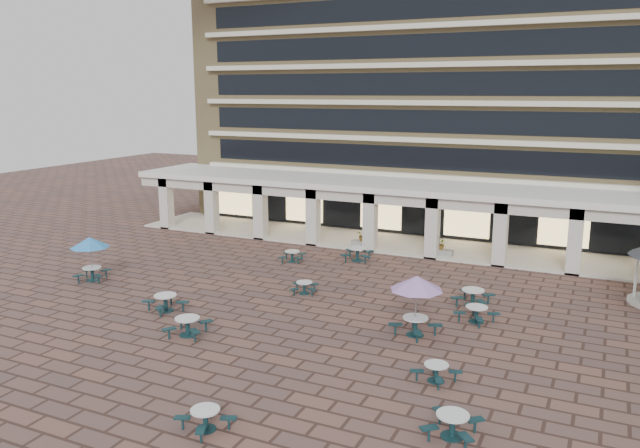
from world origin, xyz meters
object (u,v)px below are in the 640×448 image
at_px(picnic_table_0, 166,301).
at_px(planter_left, 363,240).
at_px(picnic_table_2, 452,423).
at_px(planter_right, 441,250).
at_px(picnic_table_1, 205,417).

xyz_separation_m(picnic_table_0, planter_left, (4.19, 15.68, 0.06)).
distance_m(picnic_table_2, planter_right, 21.77).
bearing_deg(planter_left, picnic_table_1, -80.57).
relative_size(picnic_table_2, planter_left, 1.20).
xyz_separation_m(picnic_table_0, planter_right, (9.64, 15.68, -0.02)).
bearing_deg(picnic_table_0, picnic_table_1, -21.34).
xyz_separation_m(picnic_table_1, planter_left, (-3.97, 23.90, 0.12)).
bearing_deg(planter_right, picnic_table_2, -74.82).
height_order(planter_left, planter_right, planter_left).
bearing_deg(picnic_table_1, planter_left, 120.37).
bearing_deg(planter_left, planter_right, 0.00).
xyz_separation_m(picnic_table_2, planter_right, (-5.70, 21.01, 0.01)).
bearing_deg(picnic_table_0, planter_left, 98.90).
distance_m(picnic_table_1, planter_right, 23.95).
distance_m(picnic_table_2, planter_left, 23.78).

